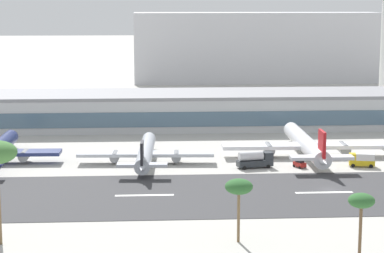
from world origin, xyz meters
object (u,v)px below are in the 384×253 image
(service_fuel_truck_0, at_px, (255,159))
(terminal_building, at_px, (209,109))
(distant_hotel_block, at_px, (256,47))
(service_box_truck_1, at_px, (362,159))
(airliner_red_tail_gate_2, at_px, (307,145))
(palm_tree_0, at_px, (361,203))
(palm_tree_2, at_px, (239,188))
(airliner_black_tail_gate_1, at_px, (146,153))
(service_baggage_tug_2, at_px, (300,163))

(service_fuel_truck_0, bearing_deg, terminal_building, 84.67)
(distant_hotel_block, xyz_separation_m, service_box_truck_1, (-1.88, -189.69, -14.93))
(airliner_red_tail_gate_2, bearing_deg, distant_hotel_block, -3.13)
(distant_hotel_block, relative_size, palm_tree_0, 10.76)
(airliner_red_tail_gate_2, xyz_separation_m, palm_tree_2, (-25.41, -65.49, 6.05))
(service_box_truck_1, xyz_separation_m, palm_tree_2, (-36.30, -54.14, 7.41))
(distant_hotel_block, height_order, airliner_black_tail_gate_1, distant_hotel_block)
(palm_tree_2, bearing_deg, terminal_building, 87.71)
(service_fuel_truck_0, height_order, palm_tree_2, palm_tree_2)
(airliner_black_tail_gate_1, distance_m, service_baggage_tug_2, 37.12)
(service_baggage_tug_2, bearing_deg, palm_tree_0, -30.63)
(service_box_truck_1, bearing_deg, terminal_building, -50.27)
(terminal_building, height_order, service_baggage_tug_2, terminal_building)
(airliner_black_tail_gate_1, bearing_deg, service_box_truck_1, -93.83)
(distant_hotel_block, distance_m, palm_tree_0, 256.07)
(service_box_truck_1, relative_size, palm_tree_0, 0.58)
(distant_hotel_block, height_order, service_box_truck_1, distant_hotel_block)
(terminal_building, relative_size, airliner_red_tail_gate_2, 4.23)
(distant_hotel_block, height_order, palm_tree_0, distant_hotel_block)
(service_fuel_truck_0, distance_m, palm_tree_2, 55.90)
(terminal_building, xyz_separation_m, service_box_truck_1, (31.76, -59.50, -3.64))
(terminal_building, height_order, distant_hotel_block, distant_hotel_block)
(service_fuel_truck_0, height_order, service_box_truck_1, service_fuel_truck_0)
(distant_hotel_block, relative_size, service_fuel_truck_0, 13.29)
(airliner_black_tail_gate_1, relative_size, service_fuel_truck_0, 4.52)
(terminal_building, height_order, service_fuel_truck_0, terminal_building)
(terminal_building, relative_size, airliner_black_tail_gate_1, 5.02)
(distant_hotel_block, height_order, airliner_red_tail_gate_2, distant_hotel_block)
(airliner_red_tail_gate_2, xyz_separation_m, palm_tree_0, (-8.42, -76.75, 6.36))
(distant_hotel_block, bearing_deg, airliner_black_tail_gate_1, -106.23)
(service_box_truck_1, bearing_deg, airliner_red_tail_gate_2, -34.54)
(service_box_truck_1, distance_m, palm_tree_2, 65.60)
(palm_tree_2, bearing_deg, palm_tree_0, -33.55)
(distant_hotel_block, xyz_separation_m, service_fuel_truck_0, (-27.55, -189.41, -14.69))
(terminal_building, distance_m, airliner_red_tail_gate_2, 52.53)
(palm_tree_0, bearing_deg, terminal_building, 95.69)
(service_baggage_tug_2, distance_m, palm_tree_0, 66.12)
(airliner_red_tail_gate_2, bearing_deg, palm_tree_2, 159.76)
(service_baggage_tug_2, xyz_separation_m, palm_tree_0, (-4.33, -65.43, 8.46))
(service_box_truck_1, distance_m, service_baggage_tug_2, 14.99)
(service_box_truck_1, xyz_separation_m, service_baggage_tug_2, (-14.98, 0.03, -0.74))
(service_fuel_truck_0, distance_m, service_box_truck_1, 25.67)
(service_fuel_truck_0, relative_size, service_baggage_tug_2, 2.47)
(distant_hotel_block, distance_m, service_fuel_truck_0, 191.97)
(palm_tree_0, height_order, palm_tree_2, palm_tree_0)
(service_baggage_tug_2, height_order, palm_tree_2, palm_tree_2)
(palm_tree_2, bearing_deg, service_box_truck_1, 56.16)
(airliner_red_tail_gate_2, xyz_separation_m, service_baggage_tug_2, (-4.09, -11.32, -2.10))
(terminal_building, bearing_deg, service_box_truck_1, -61.91)
(palm_tree_0, bearing_deg, airliner_red_tail_gate_2, 83.74)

